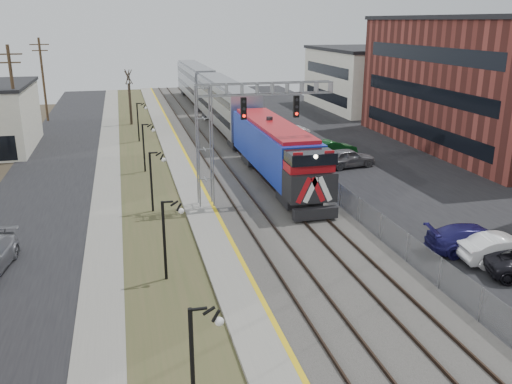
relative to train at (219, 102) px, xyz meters
name	(u,v)px	position (x,y,z in m)	size (l,w,h in m)	color
street_west	(44,189)	(-17.00, -21.26, -2.86)	(7.00, 120.00, 0.04)	black
sidewalk	(107,184)	(-12.50, -21.26, -2.84)	(2.00, 120.00, 0.08)	gray
grass_median	(147,182)	(-9.50, -21.26, -2.85)	(4.00, 120.00, 0.06)	#3F4625
platform	(186,178)	(-6.50, -21.26, -2.76)	(2.00, 120.00, 0.24)	gray
ballast_bed	(248,174)	(-1.50, -21.26, -2.78)	(8.00, 120.00, 0.20)	#595651
parking_lot	(384,166)	(10.50, -21.26, -2.86)	(16.00, 120.00, 0.04)	black
platform_edge	(197,176)	(-5.62, -21.26, -2.64)	(0.24, 120.00, 0.01)	gold
track_near	(224,174)	(-3.50, -21.26, -2.61)	(1.58, 120.00, 0.15)	#2D2119
track_far	(266,171)	(0.00, -21.26, -2.61)	(1.58, 120.00, 0.15)	#2D2119
train	(219,102)	(0.00, 0.00, 0.00)	(3.00, 63.05, 5.33)	#152FAE
signal_gantry	(230,124)	(-4.28, -28.27, 2.70)	(9.00, 1.07, 8.15)	gray
lampposts	(164,239)	(-9.50, -37.97, -0.88)	(0.14, 62.14, 4.00)	black
fence	(298,163)	(2.70, -21.26, -2.08)	(0.04, 120.00, 1.60)	gray
bare_trees	(31,143)	(-18.16, -17.35, -0.18)	(12.30, 42.30, 5.95)	#382D23
car_lot_b	(504,250)	(7.43, -40.56, -2.13)	(1.59, 4.55, 1.50)	white
car_lot_d	(475,240)	(6.80, -39.03, -2.14)	(2.10, 5.16, 1.50)	navy
car_lot_e	(348,158)	(7.25, -20.85, -2.07)	(1.92, 4.77, 1.62)	slate
car_lot_f	(331,150)	(7.09, -17.48, -2.09)	(1.69, 4.84, 1.59)	#0C4016
car_lot_g	(287,130)	(6.02, -7.34, -2.17)	(2.36, 5.12, 1.42)	white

